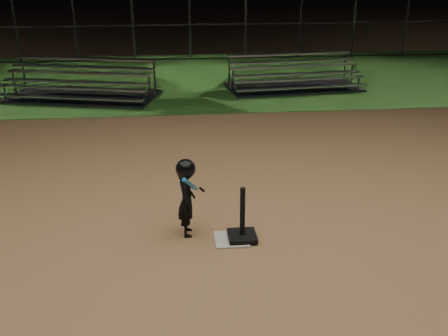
% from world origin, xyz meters
% --- Properties ---
extents(ground, '(80.00, 80.00, 0.00)m').
position_xyz_m(ground, '(0.00, 0.00, 0.00)').
color(ground, '#A77A4B').
rests_on(ground, ground).
extents(grass_strip, '(60.00, 8.00, 0.01)m').
position_xyz_m(grass_strip, '(0.00, 10.00, 0.01)').
color(grass_strip, '#23511A').
rests_on(grass_strip, ground).
extents(home_plate, '(0.45, 0.45, 0.02)m').
position_xyz_m(home_plate, '(0.00, 0.00, 0.01)').
color(home_plate, beige).
rests_on(home_plate, ground).
extents(batting_tee, '(0.38, 0.38, 0.75)m').
position_xyz_m(batting_tee, '(0.15, 0.00, 0.16)').
color(batting_tee, black).
rests_on(batting_tee, home_plate).
extents(child_batter, '(0.39, 0.59, 1.11)m').
position_xyz_m(child_batter, '(-0.59, 0.24, 0.59)').
color(child_batter, black).
rests_on(child_batter, ground).
extents(bleacher_left, '(4.29, 2.84, 0.97)m').
position_xyz_m(bleacher_left, '(-3.15, 7.90, 0.20)').
color(bleacher_left, '#A5A5AA').
rests_on(bleacher_left, ground).
extents(bleacher_right, '(3.87, 2.16, 0.91)m').
position_xyz_m(bleacher_right, '(2.76, 8.38, 0.19)').
color(bleacher_right, silver).
rests_on(bleacher_right, ground).
extents(backstop_fence, '(20.08, 0.08, 2.50)m').
position_xyz_m(backstop_fence, '(0.00, 13.00, 1.25)').
color(backstop_fence, '#38383D').
rests_on(backstop_fence, ground).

